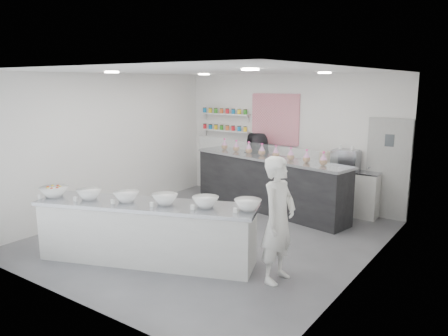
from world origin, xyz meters
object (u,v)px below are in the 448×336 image
(prep_counter, at_px, (147,232))
(staff_left, at_px, (252,168))
(back_bar, at_px, (268,184))
(espresso_ledge, at_px, (347,192))
(woman_prep, at_px, (278,220))
(staff_right, at_px, (258,168))
(espresso_machine, at_px, (346,160))

(prep_counter, relative_size, staff_left, 2.13)
(prep_counter, xyz_separation_m, back_bar, (0.18, 3.58, 0.12))
(espresso_ledge, bearing_deg, woman_prep, -85.47)
(staff_right, bearing_deg, prep_counter, 119.32)
(back_bar, bearing_deg, espresso_ledge, 35.59)
(back_bar, distance_m, staff_right, 0.71)
(prep_counter, height_order, espresso_machine, espresso_machine)
(espresso_ledge, distance_m, espresso_machine, 0.70)
(espresso_machine, xyz_separation_m, staff_right, (-1.99, -0.26, -0.35))
(espresso_ledge, relative_size, woman_prep, 0.72)
(prep_counter, distance_m, woman_prep, 2.15)
(woman_prep, bearing_deg, espresso_ledge, 5.74)
(back_bar, xyz_separation_m, espresso_ledge, (1.55, 0.70, -0.12))
(espresso_machine, relative_size, staff_right, 0.33)
(espresso_machine, bearing_deg, back_bar, -154.58)
(prep_counter, xyz_separation_m, espresso_ledge, (1.73, 4.28, 0.01))
(back_bar, distance_m, staff_left, 0.83)
(staff_right, bearing_deg, woman_prep, 149.05)
(prep_counter, bearing_deg, staff_right, 73.55)
(back_bar, height_order, staff_left, staff_left)
(back_bar, distance_m, woman_prep, 3.53)
(staff_left, relative_size, staff_right, 1.00)
(staff_left, bearing_deg, staff_right, 170.18)
(back_bar, relative_size, staff_left, 2.36)
(back_bar, relative_size, woman_prep, 2.15)
(staff_left, bearing_deg, woman_prep, 109.58)
(woman_prep, relative_size, staff_right, 1.10)
(prep_counter, relative_size, espresso_machine, 6.41)
(staff_left, bearing_deg, espresso_machine, 170.51)
(woman_prep, bearing_deg, staff_right, 35.68)
(espresso_ledge, xyz_separation_m, staff_left, (-2.23, -0.28, 0.34))
(espresso_machine, bearing_deg, woman_prep, -84.31)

